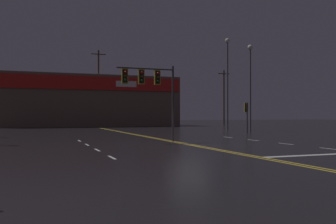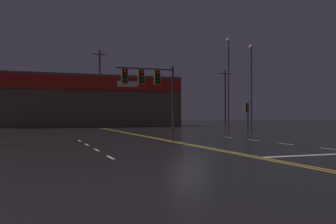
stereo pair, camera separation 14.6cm
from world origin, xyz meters
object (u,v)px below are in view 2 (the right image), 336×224
object	(u,v)px
traffic_signal_median	(149,82)
traffic_signal_corner_northeast	(247,111)
streetlight_near_left	(251,76)
streetlight_far_left	(228,73)

from	to	relation	value
traffic_signal_median	traffic_signal_corner_northeast	xyz separation A→B (m)	(13.50, 9.62, -1.71)
streetlight_near_left	streetlight_far_left	size ratio (longest dim) A/B	0.87
traffic_signal_corner_northeast	streetlight_far_left	bearing A→B (deg)	75.55
traffic_signal_median	traffic_signal_corner_northeast	world-z (taller)	traffic_signal_median
streetlight_far_left	streetlight_near_left	bearing A→B (deg)	-81.87
streetlight_near_left	streetlight_far_left	bearing A→B (deg)	98.13
traffic_signal_median	streetlight_near_left	bearing A→B (deg)	38.54
streetlight_near_left	streetlight_far_left	world-z (taller)	streetlight_far_left
traffic_signal_corner_northeast	streetlight_far_left	distance (m)	8.76
streetlight_near_left	traffic_signal_median	bearing A→B (deg)	-141.46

